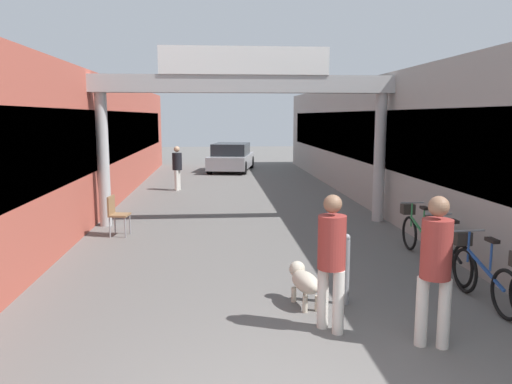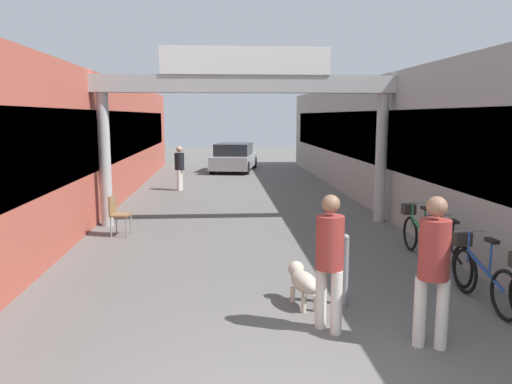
{
  "view_description": "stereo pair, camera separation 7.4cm",
  "coord_description": "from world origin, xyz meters",
  "px_view_note": "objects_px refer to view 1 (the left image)",
  "views": [
    {
      "loc": [
        -0.7,
        -3.39,
        2.61
      ],
      "look_at": [
        0.0,
        5.19,
        1.3
      ],
      "focal_mm": 35.0,
      "sensor_mm": 36.0,
      "label": 1
    },
    {
      "loc": [
        -0.63,
        -3.4,
        2.61
      ],
      "look_at": [
        0.0,
        5.19,
        1.3
      ],
      "focal_mm": 35.0,
      "sensor_mm": 36.0,
      "label": 2
    }
  ],
  "objects_px": {
    "pedestrian_with_dog": "(332,254)",
    "pedestrian_carrying_crate": "(177,165)",
    "parked_car_silver": "(231,158)",
    "cafe_chair_wood_nearer": "(116,212)",
    "bicycle_black_third": "(445,249)",
    "bollard_post_metal": "(346,269)",
    "bicycle_blue_second": "(480,272)",
    "pedestrian_companion": "(436,262)",
    "bicycle_green_farthest": "(418,233)",
    "dog_on_leash": "(304,281)"
  },
  "relations": [
    {
      "from": "bicycle_black_third",
      "to": "parked_car_silver",
      "type": "height_order",
      "value": "parked_car_silver"
    },
    {
      "from": "pedestrian_companion",
      "to": "dog_on_leash",
      "type": "relative_size",
      "value": 2.19
    },
    {
      "from": "bicycle_black_third",
      "to": "dog_on_leash",
      "type": "bearing_deg",
      "value": -155.87
    },
    {
      "from": "bicycle_black_third",
      "to": "cafe_chair_wood_nearer",
      "type": "relative_size",
      "value": 1.9
    },
    {
      "from": "bollard_post_metal",
      "to": "bicycle_blue_second",
      "type": "bearing_deg",
      "value": -2.04
    },
    {
      "from": "pedestrian_companion",
      "to": "bollard_post_metal",
      "type": "bearing_deg",
      "value": 115.39
    },
    {
      "from": "pedestrian_with_dog",
      "to": "bollard_post_metal",
      "type": "bearing_deg",
      "value": 63.99
    },
    {
      "from": "pedestrian_companion",
      "to": "pedestrian_carrying_crate",
      "type": "height_order",
      "value": "pedestrian_companion"
    },
    {
      "from": "pedestrian_companion",
      "to": "pedestrian_carrying_crate",
      "type": "xyz_separation_m",
      "value": [
        -3.79,
        12.51,
        -0.12
      ]
    },
    {
      "from": "pedestrian_with_dog",
      "to": "bicycle_blue_second",
      "type": "height_order",
      "value": "pedestrian_with_dog"
    },
    {
      "from": "bicycle_green_farthest",
      "to": "parked_car_silver",
      "type": "relative_size",
      "value": 0.4
    },
    {
      "from": "pedestrian_carrying_crate",
      "to": "bicycle_green_farthest",
      "type": "xyz_separation_m",
      "value": [
        5.14,
        -8.83,
        -0.45
      ]
    },
    {
      "from": "bicycle_blue_second",
      "to": "bicycle_green_farthest",
      "type": "xyz_separation_m",
      "value": [
        0.09,
        2.39,
        0.0
      ]
    },
    {
      "from": "dog_on_leash",
      "to": "pedestrian_with_dog",
      "type": "bearing_deg",
      "value": -78.41
    },
    {
      "from": "parked_car_silver",
      "to": "pedestrian_companion",
      "type": "bearing_deg",
      "value": -84.89
    },
    {
      "from": "bollard_post_metal",
      "to": "cafe_chair_wood_nearer",
      "type": "relative_size",
      "value": 1.13
    },
    {
      "from": "pedestrian_with_dog",
      "to": "pedestrian_carrying_crate",
      "type": "distance_m",
      "value": 12.3
    },
    {
      "from": "pedestrian_carrying_crate",
      "to": "pedestrian_companion",
      "type": "bearing_deg",
      "value": -73.15
    },
    {
      "from": "bicycle_blue_second",
      "to": "bicycle_green_farthest",
      "type": "height_order",
      "value": "same"
    },
    {
      "from": "parked_car_silver",
      "to": "cafe_chair_wood_nearer",
      "type": "bearing_deg",
      "value": -102.81
    },
    {
      "from": "bicycle_black_third",
      "to": "cafe_chair_wood_nearer",
      "type": "height_order",
      "value": "bicycle_black_third"
    },
    {
      "from": "pedestrian_with_dog",
      "to": "bicycle_blue_second",
      "type": "distance_m",
      "value": 2.51
    },
    {
      "from": "pedestrian_carrying_crate",
      "to": "parked_car_silver",
      "type": "height_order",
      "value": "pedestrian_carrying_crate"
    },
    {
      "from": "bollard_post_metal",
      "to": "cafe_chair_wood_nearer",
      "type": "xyz_separation_m",
      "value": [
        -3.98,
        4.37,
        0.03
      ]
    },
    {
      "from": "bicycle_blue_second",
      "to": "bicycle_black_third",
      "type": "xyz_separation_m",
      "value": [
        0.08,
        1.24,
        0.0
      ]
    },
    {
      "from": "pedestrian_carrying_crate",
      "to": "bicycle_black_third",
      "type": "xyz_separation_m",
      "value": [
        5.13,
        -9.97,
        -0.45
      ]
    },
    {
      "from": "cafe_chair_wood_nearer",
      "to": "bicycle_blue_second",
      "type": "bearing_deg",
      "value": -36.99
    },
    {
      "from": "pedestrian_companion",
      "to": "bicycle_black_third",
      "type": "xyz_separation_m",
      "value": [
        1.35,
        2.54,
        -0.57
      ]
    },
    {
      "from": "dog_on_leash",
      "to": "cafe_chair_wood_nearer",
      "type": "relative_size",
      "value": 0.89
    },
    {
      "from": "dog_on_leash",
      "to": "pedestrian_carrying_crate",
      "type": "bearing_deg",
      "value": 102.93
    },
    {
      "from": "pedestrian_with_dog",
      "to": "bollard_post_metal",
      "type": "xyz_separation_m",
      "value": [
        0.41,
        0.84,
        -0.46
      ]
    },
    {
      "from": "pedestrian_carrying_crate",
      "to": "pedestrian_with_dog",
      "type": "bearing_deg",
      "value": -77.17
    },
    {
      "from": "pedestrian_with_dog",
      "to": "parked_car_silver",
      "type": "relative_size",
      "value": 0.4
    },
    {
      "from": "bicycle_blue_second",
      "to": "dog_on_leash",
      "type": "bearing_deg",
      "value": 178.0
    },
    {
      "from": "pedestrian_companion",
      "to": "parked_car_silver",
      "type": "relative_size",
      "value": 0.41
    },
    {
      "from": "bicycle_green_farthest",
      "to": "parked_car_silver",
      "type": "height_order",
      "value": "parked_car_silver"
    },
    {
      "from": "pedestrian_with_dog",
      "to": "bicycle_black_third",
      "type": "relative_size",
      "value": 1.0
    },
    {
      "from": "pedestrian_with_dog",
      "to": "cafe_chair_wood_nearer",
      "type": "relative_size",
      "value": 1.9
    },
    {
      "from": "pedestrian_companion",
      "to": "cafe_chair_wood_nearer",
      "type": "height_order",
      "value": "pedestrian_companion"
    },
    {
      "from": "pedestrian_carrying_crate",
      "to": "bollard_post_metal",
      "type": "height_order",
      "value": "pedestrian_carrying_crate"
    },
    {
      "from": "pedestrian_carrying_crate",
      "to": "bicycle_blue_second",
      "type": "xyz_separation_m",
      "value": [
        5.05,
        -11.22,
        -0.45
      ]
    },
    {
      "from": "pedestrian_with_dog",
      "to": "bollard_post_metal",
      "type": "distance_m",
      "value": 1.04
    },
    {
      "from": "dog_on_leash",
      "to": "cafe_chair_wood_nearer",
      "type": "height_order",
      "value": "cafe_chair_wood_nearer"
    },
    {
      "from": "pedestrian_companion",
      "to": "dog_on_leash",
      "type": "height_order",
      "value": "pedestrian_companion"
    },
    {
      "from": "pedestrian_companion",
      "to": "bicycle_green_farthest",
      "type": "height_order",
      "value": "pedestrian_companion"
    },
    {
      "from": "bollard_post_metal",
      "to": "pedestrian_carrying_crate",
      "type": "bearing_deg",
      "value": 105.74
    },
    {
      "from": "bollard_post_metal",
      "to": "cafe_chair_wood_nearer",
      "type": "bearing_deg",
      "value": 132.33
    },
    {
      "from": "pedestrian_with_dog",
      "to": "pedestrian_companion",
      "type": "relative_size",
      "value": 0.97
    },
    {
      "from": "cafe_chair_wood_nearer",
      "to": "parked_car_silver",
      "type": "bearing_deg",
      "value": 77.19
    },
    {
      "from": "pedestrian_with_dog",
      "to": "bicycle_blue_second",
      "type": "bearing_deg",
      "value": 18.43
    }
  ]
}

